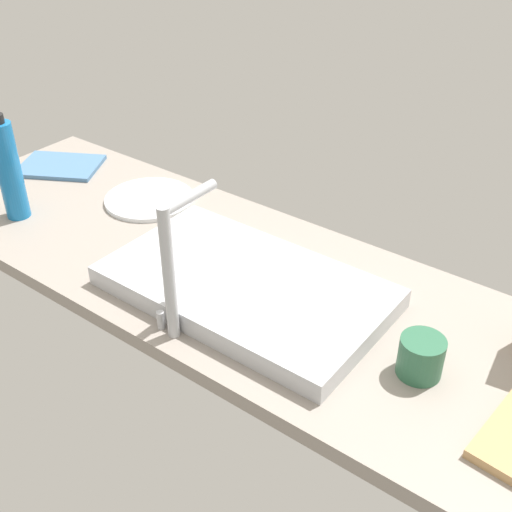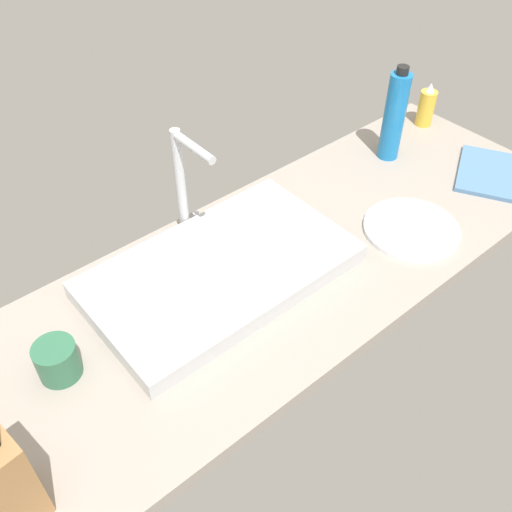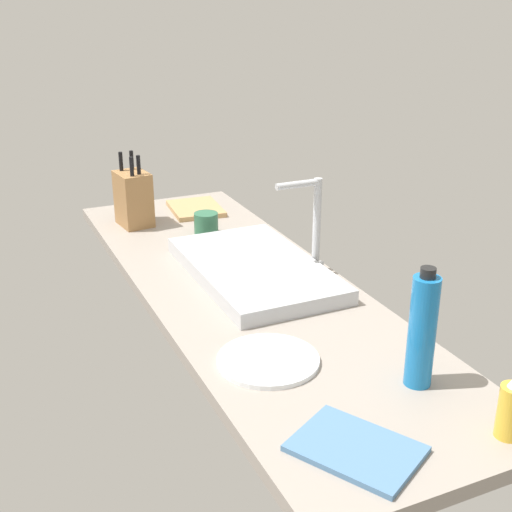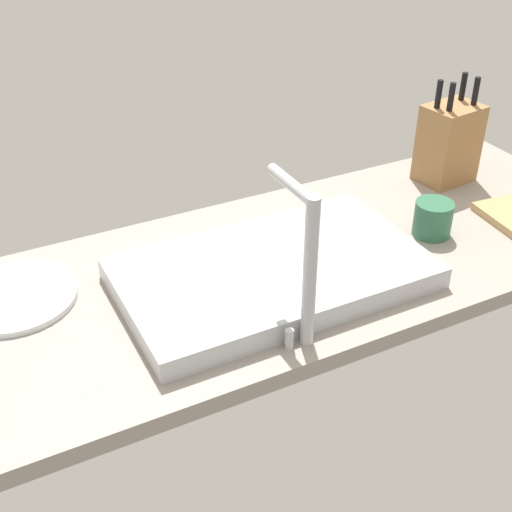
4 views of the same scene
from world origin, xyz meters
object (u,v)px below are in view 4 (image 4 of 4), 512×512
Objects in this scene: dinner_plate at (14,297)px; coffee_mug at (433,219)px; sink_basin at (273,273)px; knife_block at (449,143)px; faucet at (305,257)px.

coffee_mug reaches higher than dinner_plate.
coffee_mug is at bearing -179.34° from sink_basin.
sink_basin is 39.95cm from coffee_mug.
knife_block is (-60.10, -20.38, 7.71)cm from sink_basin.
coffee_mug is (-39.91, -0.46, 1.65)cm from sink_basin.
faucet is at bearing 22.13° from coffee_mug.
sink_basin is 2.50× the size of dinner_plate.
dinner_plate is (46.65, -17.67, -1.65)cm from sink_basin.
sink_basin is 63.92cm from knife_block.
knife_block reaches higher than dinner_plate.
sink_basin reaches higher than dinner_plate.
dinner_plate is at bearing -5.47° from knife_block.
faucet is 1.21× the size of dinner_plate.
sink_basin is 7.18× the size of coffee_mug.
sink_basin is at bearing 159.25° from dinner_plate.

